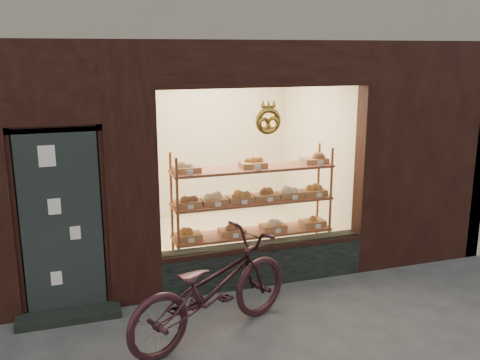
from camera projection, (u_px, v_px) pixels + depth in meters
name	position (u px, v px, depth m)	size (l,w,h in m)	color
display_shelf	(253.00, 211.00, 7.24)	(2.20, 0.45, 1.70)	brown
bicycle	(212.00, 288.00, 5.63)	(0.72, 2.08, 1.09)	black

